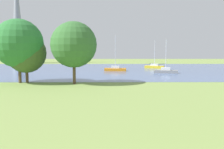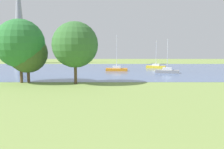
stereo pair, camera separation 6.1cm
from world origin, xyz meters
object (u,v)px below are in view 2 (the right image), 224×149
Objects in this scene: sailboat_yellow at (155,66)px; sailboat_gray at (166,71)px; electricity_pylon at (18,17)px; tree_east_near at (74,45)px; sailboat_blue at (27,65)px; sailboat_orange at (116,69)px; tree_east_far at (26,53)px; tree_west_near at (19,44)px.

sailboat_yellow is 0.99× the size of sailboat_gray.
tree_east_near is at bearing -61.42° from electricity_pylon.
sailboat_gray is at bearing 41.21° from tree_east_near.
sailboat_blue is (-34.32, 6.24, -0.01)m from sailboat_yellow.
tree_east_near is at bearing -108.56° from sailboat_orange.
tree_east_near is (-6.38, -19.01, 5.22)m from sailboat_orange.
sailboat_yellow is 34.40m from tree_east_far.
tree_east_far is (10.54, -30.79, 3.99)m from sailboat_blue.
tree_east_far is 48.22m from electricity_pylon.
sailboat_blue is 0.77× the size of sailboat_orange.
sailboat_gray is 0.74× the size of tree_west_near.
sailboat_orange reaches higher than sailboat_yellow.
sailboat_orange is 0.27× the size of electricity_pylon.
electricity_pylon reaches higher than tree_east_far.
sailboat_yellow is 0.77× the size of tree_east_near.
electricity_pylon is at bearing 110.28° from tree_west_near.
electricity_pylon is at bearing 117.37° from sailboat_blue.
electricity_pylon is (-24.66, 45.27, 9.29)m from tree_east_near.
tree_east_near is (7.40, -1.49, 1.25)m from tree_east_far.
sailboat_orange is (-10.25, 4.44, 0.01)m from sailboat_gray.
sailboat_yellow is 12.22m from sailboat_orange.
tree_west_near is (-14.67, -18.06, 5.39)m from sailboat_orange.
tree_east_near is at bearing -138.79° from sailboat_gray.
tree_east_far reaches higher than sailboat_yellow.
sailboat_blue is 33.22m from tree_west_near.
electricity_pylon is at bearing 154.89° from sailboat_yellow.
sailboat_blue is 0.64× the size of tree_west_near.
sailboat_yellow reaches higher than sailboat_blue.
tree_west_near is at bearing -148.77° from tree_east_far.
sailboat_gray is 38.84m from sailboat_blue.
sailboat_blue is at bearing 108.89° from tree_east_far.
electricity_pylon reaches higher than sailboat_yellow.
electricity_pylon reaches higher than sailboat_orange.
tree_east_far is at bearing 31.23° from tree_west_near.
tree_west_near is at bearing -134.52° from sailboat_yellow.
sailboat_blue is at bearing 152.87° from sailboat_gray.
electricity_pylon is at bearing 143.37° from sailboat_gray.
tree_west_near reaches higher than sailboat_orange.
sailboat_gray is at bearing -27.13° from sailboat_blue.
tree_west_near reaches higher than sailboat_yellow.
sailboat_orange is 0.84× the size of tree_west_near.
sailboat_gray is 11.18m from sailboat_orange.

